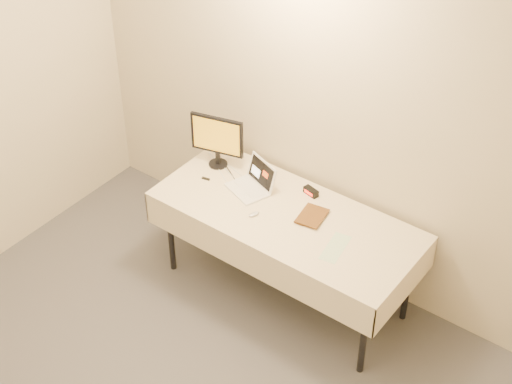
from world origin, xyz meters
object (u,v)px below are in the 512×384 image
Objects in this scene: table at (286,221)px; monitor at (217,137)px; book at (301,201)px; laptop at (253,183)px.

monitor is at bearing 167.02° from table.
laptop is at bearing 166.34° from book.
monitor is at bearing 163.32° from book.
table is 0.20m from book.
monitor is (-0.38, 0.07, 0.19)m from laptop.
book is at bearing 14.67° from laptop.
book is (0.43, -0.03, 0.06)m from laptop.
book reaches higher than table.
laptop is 0.88× the size of monitor.
monitor is 0.82m from book.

